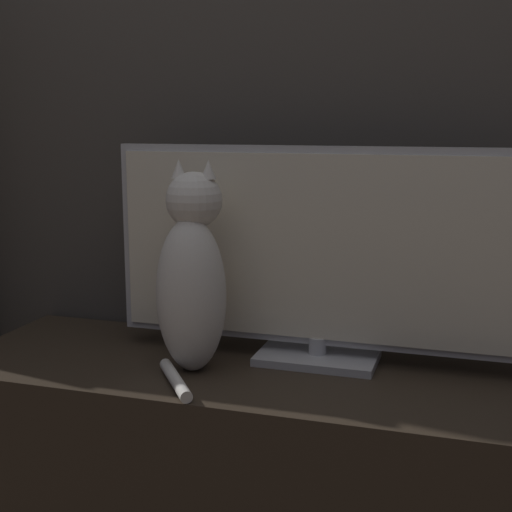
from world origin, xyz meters
TOP-DOWN VIEW (x-y plane):
  - wall_back at (0.00, 1.22)m, footprint 4.80×0.05m
  - tv_stand at (0.00, 0.92)m, footprint 1.48×0.53m
  - tv at (0.16, 1.01)m, footprint 1.06×0.18m
  - cat at (-0.12, 0.87)m, footprint 0.17×0.31m

SIDE VIEW (x-z plane):
  - tv_stand at x=0.00m, z-range 0.00..0.46m
  - cat at x=-0.12m, z-range 0.43..0.94m
  - tv at x=0.16m, z-range 0.46..1.00m
  - wall_back at x=0.00m, z-range 0.00..2.60m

